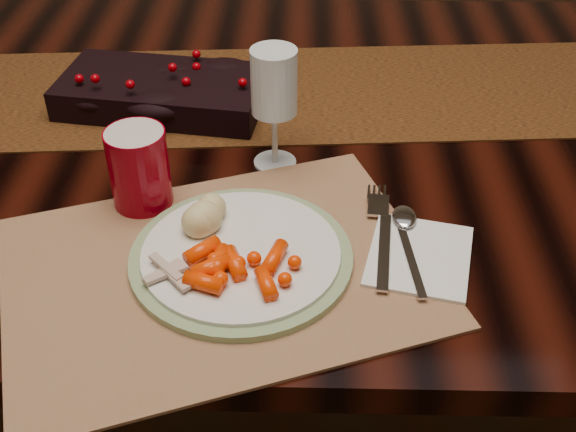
{
  "coord_description": "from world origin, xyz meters",
  "views": [
    {
      "loc": [
        0.05,
        -0.95,
        1.32
      ],
      "look_at": [
        0.04,
        -0.29,
        0.8
      ],
      "focal_mm": 45.0,
      "sensor_mm": 36.0,
      "label": 1
    }
  ],
  "objects_px": {
    "dinner_plate": "(241,256)",
    "baby_carrots": "(236,269)",
    "red_cup": "(139,168)",
    "turkey_shreds": "(168,268)",
    "centerpiece": "(162,87)",
    "mashed_potatoes": "(213,211)",
    "napkin": "(419,256)",
    "placemat_main": "(219,271)",
    "dining_table": "(270,299)",
    "wine_glass": "(274,110)"
  },
  "relations": [
    {
      "from": "dinner_plate",
      "to": "placemat_main",
      "type": "bearing_deg",
      "value": -146.4
    },
    {
      "from": "dining_table",
      "to": "dinner_plate",
      "type": "bearing_deg",
      "value": -92.73
    },
    {
      "from": "dining_table",
      "to": "wine_glass",
      "type": "relative_size",
      "value": 10.46
    },
    {
      "from": "dinner_plate",
      "to": "centerpiece",
      "type": "bearing_deg",
      "value": 112.09
    },
    {
      "from": "dining_table",
      "to": "turkey_shreds",
      "type": "xyz_separation_m",
      "value": [
        -0.09,
        -0.36,
        0.4
      ]
    },
    {
      "from": "centerpiece",
      "to": "mashed_potatoes",
      "type": "bearing_deg",
      "value": -70.5
    },
    {
      "from": "dining_table",
      "to": "dinner_plate",
      "type": "xyz_separation_m",
      "value": [
        -0.02,
        -0.32,
        0.39
      ]
    },
    {
      "from": "dining_table",
      "to": "red_cup",
      "type": "bearing_deg",
      "value": -126.1
    },
    {
      "from": "napkin",
      "to": "wine_glass",
      "type": "height_order",
      "value": "wine_glass"
    },
    {
      "from": "turkey_shreds",
      "to": "napkin",
      "type": "height_order",
      "value": "turkey_shreds"
    },
    {
      "from": "napkin",
      "to": "placemat_main",
      "type": "bearing_deg",
      "value": -159.96
    },
    {
      "from": "mashed_potatoes",
      "to": "napkin",
      "type": "distance_m",
      "value": 0.25
    },
    {
      "from": "dinner_plate",
      "to": "baby_carrots",
      "type": "bearing_deg",
      "value": -93.06
    },
    {
      "from": "turkey_shreds",
      "to": "red_cup",
      "type": "bearing_deg",
      "value": 110.44
    },
    {
      "from": "mashed_potatoes",
      "to": "red_cup",
      "type": "height_order",
      "value": "red_cup"
    },
    {
      "from": "red_cup",
      "to": "mashed_potatoes",
      "type": "bearing_deg",
      "value": -32.83
    },
    {
      "from": "dinner_plate",
      "to": "turkey_shreds",
      "type": "distance_m",
      "value": 0.09
    },
    {
      "from": "dining_table",
      "to": "mashed_potatoes",
      "type": "xyz_separation_m",
      "value": [
        -0.05,
        -0.27,
        0.41
      ]
    },
    {
      "from": "dining_table",
      "to": "turkey_shreds",
      "type": "height_order",
      "value": "turkey_shreds"
    },
    {
      "from": "mashed_potatoes",
      "to": "red_cup",
      "type": "bearing_deg",
      "value": 147.17
    },
    {
      "from": "dining_table",
      "to": "mashed_potatoes",
      "type": "bearing_deg",
      "value": -100.77
    },
    {
      "from": "placemat_main",
      "to": "dining_table",
      "type": "bearing_deg",
      "value": 63.4
    },
    {
      "from": "dining_table",
      "to": "red_cup",
      "type": "height_order",
      "value": "red_cup"
    },
    {
      "from": "placemat_main",
      "to": "dinner_plate",
      "type": "relative_size",
      "value": 1.84
    },
    {
      "from": "turkey_shreds",
      "to": "mashed_potatoes",
      "type": "bearing_deg",
      "value": 64.76
    },
    {
      "from": "mashed_potatoes",
      "to": "wine_glass",
      "type": "height_order",
      "value": "wine_glass"
    },
    {
      "from": "napkin",
      "to": "dinner_plate",
      "type": "bearing_deg",
      "value": -163.72
    },
    {
      "from": "baby_carrots",
      "to": "red_cup",
      "type": "bearing_deg",
      "value": 130.82
    },
    {
      "from": "dining_table",
      "to": "mashed_potatoes",
      "type": "height_order",
      "value": "mashed_potatoes"
    },
    {
      "from": "red_cup",
      "to": "wine_glass",
      "type": "relative_size",
      "value": 0.61
    },
    {
      "from": "dining_table",
      "to": "napkin",
      "type": "relative_size",
      "value": 13.32
    },
    {
      "from": "placemat_main",
      "to": "baby_carrots",
      "type": "distance_m",
      "value": 0.04
    },
    {
      "from": "dinner_plate",
      "to": "wine_glass",
      "type": "bearing_deg",
      "value": 81.37
    },
    {
      "from": "baby_carrots",
      "to": "red_cup",
      "type": "xyz_separation_m",
      "value": [
        -0.13,
        0.15,
        0.03
      ]
    },
    {
      "from": "turkey_shreds",
      "to": "dining_table",
      "type": "bearing_deg",
      "value": 75.43
    },
    {
      "from": "mashed_potatoes",
      "to": "baby_carrots",
      "type": "bearing_deg",
      "value": -69.32
    },
    {
      "from": "mashed_potatoes",
      "to": "red_cup",
      "type": "xyz_separation_m",
      "value": [
        -0.1,
        0.06,
        0.02
      ]
    },
    {
      "from": "turkey_shreds",
      "to": "dinner_plate",
      "type": "bearing_deg",
      "value": 27.49
    },
    {
      "from": "centerpiece",
      "to": "mashed_potatoes",
      "type": "relative_size",
      "value": 4.18
    },
    {
      "from": "centerpiece",
      "to": "baby_carrots",
      "type": "relative_size",
      "value": 3.12
    },
    {
      "from": "centerpiece",
      "to": "red_cup",
      "type": "height_order",
      "value": "red_cup"
    },
    {
      "from": "dinner_plate",
      "to": "napkin",
      "type": "relative_size",
      "value": 1.94
    },
    {
      "from": "red_cup",
      "to": "turkey_shreds",
      "type": "bearing_deg",
      "value": -69.56
    },
    {
      "from": "mashed_potatoes",
      "to": "wine_glass",
      "type": "xyz_separation_m",
      "value": [
        0.07,
        0.16,
        0.05
      ]
    },
    {
      "from": "placemat_main",
      "to": "napkin",
      "type": "relative_size",
      "value": 3.57
    },
    {
      "from": "dinner_plate",
      "to": "red_cup",
      "type": "bearing_deg",
      "value": 140.3
    },
    {
      "from": "dinner_plate",
      "to": "baby_carrots",
      "type": "distance_m",
      "value": 0.04
    },
    {
      "from": "baby_carrots",
      "to": "wine_glass",
      "type": "distance_m",
      "value": 0.26
    },
    {
      "from": "mashed_potatoes",
      "to": "napkin",
      "type": "xyz_separation_m",
      "value": [
        0.25,
        -0.04,
        -0.03
      ]
    },
    {
      "from": "centerpiece",
      "to": "wine_glass",
      "type": "relative_size",
      "value": 1.82
    }
  ]
}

